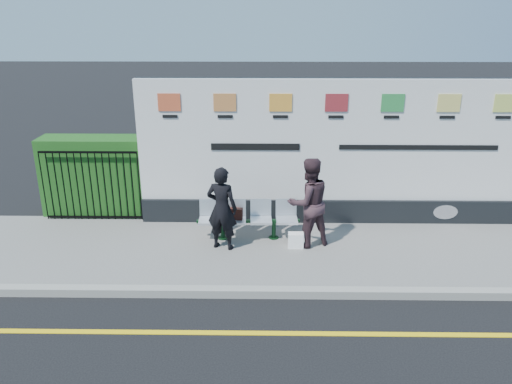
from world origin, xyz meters
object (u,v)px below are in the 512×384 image
at_px(billboard, 333,163).
at_px(bench, 248,229).
at_px(woman_left, 222,208).
at_px(woman_right, 308,203).

distance_m(billboard, bench, 2.24).
bearing_deg(woman_left, woman_right, -158.31).
distance_m(billboard, woman_right, 1.38).
height_order(billboard, bench, billboard).
bearing_deg(bench, woman_right, -14.60).
xyz_separation_m(billboard, woman_left, (-2.20, -1.33, -0.50)).
distance_m(bench, woman_right, 1.35).
relative_size(bench, woman_right, 1.11).
xyz_separation_m(bench, woman_right, (1.14, -0.26, 0.66)).
bearing_deg(bench, woman_left, -140.48).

